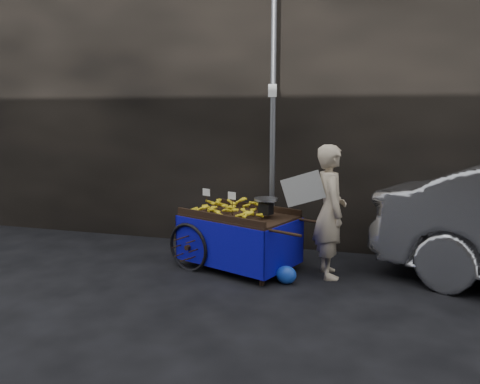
% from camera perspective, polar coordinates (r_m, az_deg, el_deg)
% --- Properties ---
extents(ground, '(80.00, 80.00, 0.00)m').
position_cam_1_polar(ground, '(6.04, -1.57, -10.62)').
color(ground, black).
rests_on(ground, ground).
extents(building_wall, '(13.50, 2.00, 5.00)m').
position_cam_1_polar(building_wall, '(8.12, 6.63, 12.49)').
color(building_wall, black).
rests_on(building_wall, ground).
extents(street_pole, '(0.12, 0.10, 4.00)m').
position_cam_1_polar(street_pole, '(6.85, 4.03, 8.93)').
color(street_pole, slate).
rests_on(street_pole, ground).
extents(banana_cart, '(2.17, 1.55, 1.08)m').
position_cam_1_polar(banana_cart, '(6.31, -0.45, -3.39)').
color(banana_cart, black).
rests_on(banana_cart, ground).
extents(vendor, '(0.92, 0.71, 1.70)m').
position_cam_1_polar(vendor, '(6.06, 10.91, -2.32)').
color(vendor, tan).
rests_on(vendor, ground).
extents(plastic_bag, '(0.25, 0.20, 0.23)m').
position_cam_1_polar(plastic_bag, '(5.89, 5.66, -10.02)').
color(plastic_bag, blue).
rests_on(plastic_bag, ground).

